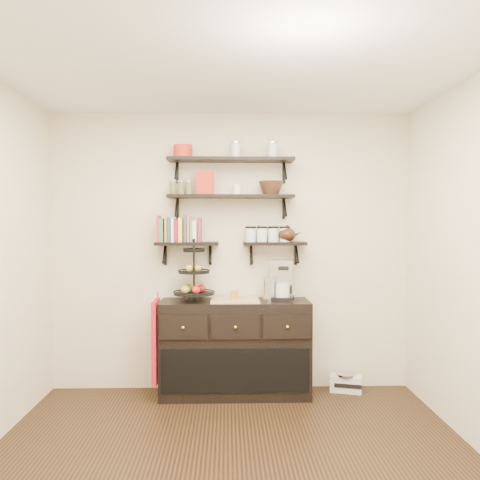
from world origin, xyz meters
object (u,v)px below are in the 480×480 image
sideboard (235,348)px  radio (346,383)px  fruit_stand (194,280)px  coffee_maker (282,281)px

sideboard → radio: (1.07, 0.07, -0.36)m
sideboard → fruit_stand: 0.75m
sideboard → radio: bearing=3.7°
sideboard → coffee_maker: size_ratio=3.64×
coffee_maker → sideboard: bearing=-164.6°
coffee_maker → radio: size_ratio=1.18×
fruit_stand → radio: 1.77m
sideboard → coffee_maker: bearing=3.4°
fruit_stand → radio: size_ratio=1.71×
coffee_maker → radio: coffee_maker is taller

